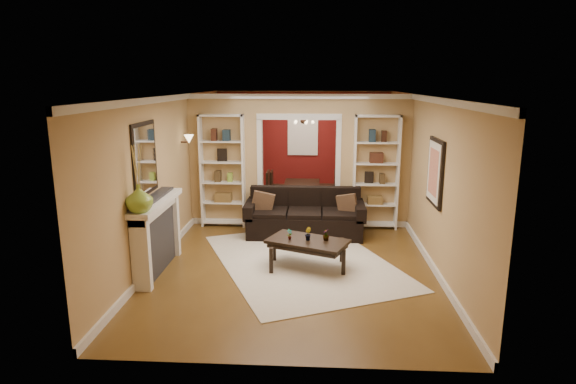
# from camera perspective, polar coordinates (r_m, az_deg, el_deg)

# --- Properties ---
(floor) EXTENTS (8.00, 8.00, 0.00)m
(floor) POSITION_cam_1_polar(r_m,az_deg,el_deg) (9.03, 0.97, -6.01)
(floor) COLOR brown
(floor) RESTS_ON ground
(ceiling) EXTENTS (8.00, 8.00, 0.00)m
(ceiling) POSITION_cam_1_polar(r_m,az_deg,el_deg) (8.54, 1.04, 11.39)
(ceiling) COLOR white
(ceiling) RESTS_ON ground
(wall_back) EXTENTS (8.00, 0.00, 8.00)m
(wall_back) POSITION_cam_1_polar(r_m,az_deg,el_deg) (12.63, 1.77, 5.75)
(wall_back) COLOR tan
(wall_back) RESTS_ON ground
(wall_front) EXTENTS (8.00, 0.00, 8.00)m
(wall_front) POSITION_cam_1_polar(r_m,az_deg,el_deg) (4.81, -0.99, -6.26)
(wall_front) COLOR tan
(wall_front) RESTS_ON ground
(wall_left) EXTENTS (0.00, 8.00, 8.00)m
(wall_left) POSITION_cam_1_polar(r_m,az_deg,el_deg) (9.06, -13.38, 2.53)
(wall_left) COLOR tan
(wall_left) RESTS_ON ground
(wall_right) EXTENTS (0.00, 8.00, 8.00)m
(wall_right) POSITION_cam_1_polar(r_m,az_deg,el_deg) (8.88, 15.68, 2.20)
(wall_right) COLOR tan
(wall_right) RESTS_ON ground
(partition_wall) EXTENTS (4.50, 0.15, 2.70)m
(partition_wall) POSITION_cam_1_polar(r_m,az_deg,el_deg) (9.86, 1.30, 3.71)
(partition_wall) COLOR tan
(partition_wall) RESTS_ON floor
(red_back_panel) EXTENTS (4.44, 0.04, 2.64)m
(red_back_panel) POSITION_cam_1_polar(r_m,az_deg,el_deg) (12.61, 1.76, 5.60)
(red_back_panel) COLOR maroon
(red_back_panel) RESTS_ON floor
(dining_window) EXTENTS (0.78, 0.03, 0.98)m
(dining_window) POSITION_cam_1_polar(r_m,az_deg,el_deg) (12.54, 1.76, 6.62)
(dining_window) COLOR #8CA5CC
(dining_window) RESTS_ON wall_back
(area_rug) EXTENTS (3.81, 4.35, 0.01)m
(area_rug) POSITION_cam_1_polar(r_m,az_deg,el_deg) (8.13, 1.79, -8.16)
(area_rug) COLOR silver
(area_rug) RESTS_ON floor
(sofa) EXTENTS (2.29, 0.99, 0.90)m
(sofa) POSITION_cam_1_polar(r_m,az_deg,el_deg) (9.32, 2.00, -2.52)
(sofa) COLOR black
(sofa) RESTS_ON floor
(pillow_left) EXTENTS (0.42, 0.14, 0.41)m
(pillow_left) POSITION_cam_1_polar(r_m,az_deg,el_deg) (9.30, -3.01, -1.31)
(pillow_left) COLOR brown
(pillow_left) RESTS_ON sofa
(pillow_right) EXTENTS (0.39, 0.22, 0.37)m
(pillow_right) POSITION_cam_1_polar(r_m,az_deg,el_deg) (9.27, 7.03, -1.57)
(pillow_right) COLOR brown
(pillow_right) RESTS_ON sofa
(coffee_table) EXTENTS (1.41, 1.11, 0.47)m
(coffee_table) POSITION_cam_1_polar(r_m,az_deg,el_deg) (7.78, 2.33, -7.33)
(coffee_table) COLOR black
(coffee_table) RESTS_ON floor
(plant_left) EXTENTS (0.11, 0.11, 0.17)m
(plant_left) POSITION_cam_1_polar(r_m,az_deg,el_deg) (7.69, 0.19, -5.04)
(plant_left) COLOR #336626
(plant_left) RESTS_ON coffee_table
(plant_center) EXTENTS (0.11, 0.13, 0.21)m
(plant_center) POSITION_cam_1_polar(r_m,az_deg,el_deg) (7.67, 2.36, -4.97)
(plant_center) COLOR #336626
(plant_center) RESTS_ON coffee_table
(plant_right) EXTENTS (0.12, 0.12, 0.18)m
(plant_right) POSITION_cam_1_polar(r_m,az_deg,el_deg) (7.68, 4.53, -5.07)
(plant_right) COLOR #336626
(plant_right) RESTS_ON coffee_table
(bookshelf_left) EXTENTS (0.90, 0.30, 2.30)m
(bookshelf_left) POSITION_cam_1_polar(r_m,az_deg,el_deg) (9.91, -7.75, 2.47)
(bookshelf_left) COLOR white
(bookshelf_left) RESTS_ON floor
(bookshelf_right) EXTENTS (0.90, 0.30, 2.30)m
(bookshelf_right) POSITION_cam_1_polar(r_m,az_deg,el_deg) (9.80, 10.36, 2.26)
(bookshelf_right) COLOR white
(bookshelf_right) RESTS_ON floor
(fireplace) EXTENTS (0.32, 1.70, 1.16)m
(fireplace) POSITION_cam_1_polar(r_m,az_deg,el_deg) (7.80, -15.08, -5.06)
(fireplace) COLOR white
(fireplace) RESTS_ON floor
(vase) EXTENTS (0.45, 0.45, 0.39)m
(vase) POSITION_cam_1_polar(r_m,az_deg,el_deg) (6.96, -17.23, -0.72)
(vase) COLOR #80A936
(vase) RESTS_ON fireplace
(mirror) EXTENTS (0.03, 0.95, 1.10)m
(mirror) POSITION_cam_1_polar(r_m,az_deg,el_deg) (7.57, -16.62, 3.81)
(mirror) COLOR silver
(mirror) RESTS_ON wall_left
(wall_sconce) EXTENTS (0.18, 0.18, 0.22)m
(wall_sconce) POSITION_cam_1_polar(r_m,az_deg,el_deg) (9.48, -12.01, 5.99)
(wall_sconce) COLOR #FFE0A5
(wall_sconce) RESTS_ON wall_left
(framed_art) EXTENTS (0.04, 0.85, 1.05)m
(framed_art) POSITION_cam_1_polar(r_m,az_deg,el_deg) (7.88, 16.99, 2.27)
(framed_art) COLOR black
(framed_art) RESTS_ON wall_right
(dining_table) EXTENTS (1.53, 0.85, 0.54)m
(dining_table) POSITION_cam_1_polar(r_m,az_deg,el_deg) (11.50, 1.77, -0.45)
(dining_table) COLOR black
(dining_table) RESTS_ON floor
(dining_chair_nw) EXTENTS (0.48, 0.48, 0.94)m
(dining_chair_nw) POSITION_cam_1_polar(r_m,az_deg,el_deg) (11.19, -1.08, 0.24)
(dining_chair_nw) COLOR black
(dining_chair_nw) RESTS_ON floor
(dining_chair_ne) EXTENTS (0.51, 0.51, 0.77)m
(dining_chair_ne) POSITION_cam_1_polar(r_m,az_deg,el_deg) (11.18, 4.55, -0.26)
(dining_chair_ne) COLOR black
(dining_chair_ne) RESTS_ON floor
(dining_chair_sw) EXTENTS (0.50, 0.50, 0.83)m
(dining_chair_sw) POSITION_cam_1_polar(r_m,az_deg,el_deg) (11.79, -0.86, 0.63)
(dining_chair_sw) COLOR black
(dining_chair_sw) RESTS_ON floor
(dining_chair_se) EXTENTS (0.46, 0.46, 0.87)m
(dining_chair_se) POSITION_cam_1_polar(r_m,az_deg,el_deg) (11.76, 4.50, 0.63)
(dining_chair_se) COLOR black
(dining_chair_se) RESTS_ON floor
(chandelier) EXTENTS (0.50, 0.50, 0.30)m
(chandelier) POSITION_cam_1_polar(r_m,az_deg,el_deg) (11.27, 1.60, 8.30)
(chandelier) COLOR #3B241A
(chandelier) RESTS_ON ceiling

